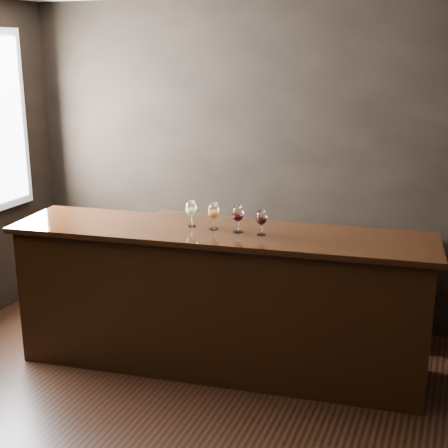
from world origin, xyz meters
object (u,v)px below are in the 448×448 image
(back_bar_shelf, at_px, (277,275))
(glass_white, at_px, (191,209))
(bar_counter, at_px, (219,302))
(glass_red_b, at_px, (261,218))
(glass_amber, at_px, (213,212))
(glass_red_a, at_px, (238,214))

(back_bar_shelf, relative_size, glass_white, 12.51)
(bar_counter, height_order, glass_red_b, glass_red_b)
(glass_white, bearing_deg, back_bar_shelf, 66.19)
(glass_amber, relative_size, glass_red_b, 1.09)
(glass_amber, bearing_deg, bar_counter, -12.85)
(back_bar_shelf, relative_size, glass_red_a, 12.41)
(bar_counter, bearing_deg, glass_red_b, -6.62)
(glass_red_a, bearing_deg, glass_red_b, -1.74)
(glass_amber, distance_m, glass_red_b, 0.37)
(glass_red_a, bearing_deg, glass_amber, 178.20)
(back_bar_shelf, bearing_deg, glass_red_a, -91.88)
(glass_red_a, bearing_deg, glass_white, 177.85)
(glass_white, bearing_deg, glass_red_b, -2.02)
(glass_white, bearing_deg, bar_counter, -4.78)
(back_bar_shelf, bearing_deg, glass_amber, -103.53)
(back_bar_shelf, height_order, glass_red_b, glass_red_b)
(glass_red_b, bearing_deg, glass_amber, 178.23)
(back_bar_shelf, relative_size, glass_red_b, 13.60)
(glass_red_b, bearing_deg, bar_counter, 179.99)
(glass_white, xyz_separation_m, glass_amber, (0.18, -0.01, 0.00))
(glass_white, xyz_separation_m, glass_red_b, (0.56, -0.02, -0.01))
(bar_counter, distance_m, glass_white, 0.74)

